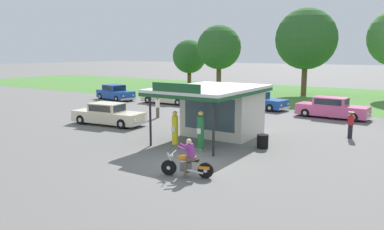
# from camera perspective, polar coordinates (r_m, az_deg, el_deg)

# --- Properties ---
(ground_plane) EXTENTS (300.00, 300.00, 0.00)m
(ground_plane) POSITION_cam_1_polar(r_m,az_deg,el_deg) (17.38, -0.86, -7.18)
(ground_plane) COLOR slate
(grass_verge_strip) EXTENTS (120.00, 24.00, 0.01)m
(grass_verge_strip) POSITION_cam_1_polar(r_m,az_deg,el_deg) (45.07, 20.91, 2.52)
(grass_verge_strip) COLOR #477A33
(grass_verge_strip) RESTS_ON ground
(service_station_kiosk) EXTENTS (4.79, 6.85, 3.48)m
(service_station_kiosk) POSITION_cam_1_polar(r_m,az_deg,el_deg) (22.52, 4.26, 1.23)
(service_station_kiosk) COLOR beige
(service_station_kiosk) RESTS_ON ground
(gas_pump_nearside) EXTENTS (0.44, 0.44, 1.91)m
(gas_pump_nearside) POSITION_cam_1_polar(r_m,az_deg,el_deg) (20.17, -2.59, -2.29)
(gas_pump_nearside) COLOR slate
(gas_pump_nearside) RESTS_ON ground
(gas_pump_offside) EXTENTS (0.44, 0.44, 2.04)m
(gas_pump_offside) POSITION_cam_1_polar(r_m,az_deg,el_deg) (19.29, 1.32, -2.62)
(gas_pump_offside) COLOR slate
(gas_pump_offside) RESTS_ON ground
(motorcycle_with_rider) EXTENTS (2.10, 0.91, 1.58)m
(motorcycle_with_rider) POSITION_cam_1_polar(r_m,az_deg,el_deg) (15.25, -0.63, -7.00)
(motorcycle_with_rider) COLOR black
(motorcycle_with_rider) RESTS_ON ground
(featured_classic_sedan) EXTENTS (5.54, 2.33, 1.51)m
(featured_classic_sedan) POSITION_cam_1_polar(r_m,az_deg,el_deg) (26.80, -12.59, 0.04)
(featured_classic_sedan) COLOR beige
(featured_classic_sedan) RESTS_ON ground
(parked_car_second_row_spare) EXTENTS (5.08, 2.85, 1.59)m
(parked_car_second_row_spare) POSITION_cam_1_polar(r_m,az_deg,el_deg) (40.72, -11.57, 3.29)
(parked_car_second_row_spare) COLOR #19479E
(parked_car_second_row_spare) RESTS_ON ground
(parked_car_back_row_centre) EXTENTS (5.48, 2.18, 1.54)m
(parked_car_back_row_centre) POSITION_cam_1_polar(r_m,az_deg,el_deg) (37.13, -3.73, 2.86)
(parked_car_back_row_centre) COLOR beige
(parked_car_back_row_centre) RESTS_ON ground
(parked_car_back_row_left) EXTENTS (5.69, 2.66, 1.51)m
(parked_car_back_row_left) POSITION_cam_1_polar(r_m,az_deg,el_deg) (34.17, 9.77, 2.14)
(parked_car_back_row_left) COLOR #19479E
(parked_car_back_row_left) RESTS_ON ground
(parked_car_back_row_centre_left) EXTENTS (5.53, 2.13, 1.59)m
(parked_car_back_row_centre_left) POSITION_cam_1_polar(r_m,az_deg,el_deg) (30.78, 20.42, 0.94)
(parked_car_back_row_centre_left) COLOR #E55993
(parked_car_back_row_centre_left) RESTS_ON ground
(bystander_admiring_sedan) EXTENTS (0.34, 0.34, 1.61)m
(bystander_admiring_sedan) POSITION_cam_1_polar(r_m,az_deg,el_deg) (28.98, -5.24, 1.23)
(bystander_admiring_sedan) COLOR brown
(bystander_admiring_sedan) RESTS_ON ground
(bystander_standing_back_lot) EXTENTS (0.35, 0.35, 1.58)m
(bystander_standing_back_lot) POSITION_cam_1_polar(r_m,az_deg,el_deg) (23.84, 22.91, -1.27)
(bystander_standing_back_lot) COLOR black
(bystander_standing_back_lot) RESTS_ON ground
(tree_oak_right) EXTENTS (5.70, 5.70, 8.49)m
(tree_oak_right) POSITION_cam_1_polar(r_m,az_deg,el_deg) (49.71, 4.13, 10.18)
(tree_oak_right) COLOR brown
(tree_oak_right) RESTS_ON ground
(tree_oak_centre) EXTENTS (7.02, 7.02, 10.02)m
(tree_oak_centre) POSITION_cam_1_polar(r_m,az_deg,el_deg) (45.95, 16.87, 10.77)
(tree_oak_centre) COLOR brown
(tree_oak_centre) RESTS_ON ground
(tree_oak_distant_spare) EXTENTS (4.91, 4.91, 6.83)m
(tree_oak_distant_spare) POSITION_cam_1_polar(r_m,az_deg,el_deg) (55.91, -0.39, 8.73)
(tree_oak_distant_spare) COLOR brown
(tree_oak_distant_spare) RESTS_ON ground
(spare_tire_stack) EXTENTS (0.60, 0.60, 0.72)m
(spare_tire_stack) POSITION_cam_1_polar(r_m,az_deg,el_deg) (20.15, 10.65, -3.95)
(spare_tire_stack) COLOR black
(spare_tire_stack) RESTS_ON ground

